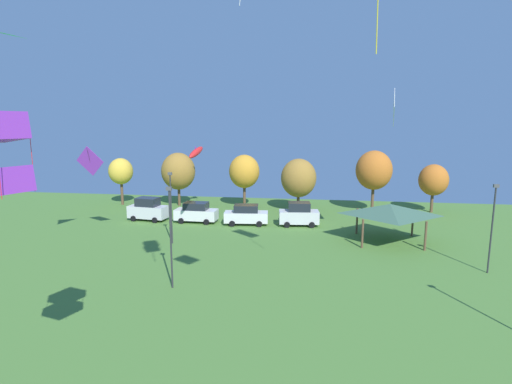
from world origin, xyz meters
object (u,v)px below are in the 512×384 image
object	(u,v)px
treeline_tree_1	(178,171)
treeline_tree_4	(374,170)
parked_car_third_from_left	(246,215)
treeline_tree_0	(121,171)
parked_car_leftmost	(148,209)
treeline_tree_3	(299,178)
parked_car_second_from_left	(196,212)
light_post_2	(492,224)
treeline_tree_5	(433,180)
light_post_1	(171,204)
parked_car_rightmost_in_row	(299,214)
kite_flying_7	(394,108)
kite_flying_9	(90,161)
treeline_tree_2	(244,172)
kite_flying_5	(196,152)
light_post_0	(171,232)
park_pavilion	(390,209)

from	to	relation	value
treeline_tree_1	treeline_tree_4	size ratio (longest dim) A/B	0.93
parked_car_third_from_left	treeline_tree_0	size ratio (longest dim) A/B	0.77
parked_car_leftmost	treeline_tree_3	size ratio (longest dim) A/B	0.69
treeline_tree_4	parked_car_second_from_left	bearing A→B (deg)	-157.86
light_post_2	treeline_tree_4	world-z (taller)	treeline_tree_4
treeline_tree_0	treeline_tree_5	distance (m)	40.39
parked_car_second_from_left	light_post_1	world-z (taller)	light_post_1
parked_car_rightmost_in_row	treeline_tree_0	xyz separation A→B (m)	(-24.25, 8.04, 3.29)
kite_flying_7	parked_car_leftmost	world-z (taller)	kite_flying_7
parked_car_leftmost	parked_car_third_from_left	xyz separation A→B (m)	(11.43, -0.41, -0.18)
parked_car_third_from_left	light_post_2	bearing A→B (deg)	-35.55
parked_car_leftmost	parked_car_rightmost_in_row	distance (m)	17.14
parked_car_second_from_left	treeline_tree_3	bearing A→B (deg)	35.59
kite_flying_7	parked_car_second_from_left	xyz separation A→B (m)	(-19.39, 6.83, -11.12)
kite_flying_9	treeline_tree_0	world-z (taller)	kite_flying_9
parked_car_leftmost	treeline_tree_2	xyz separation A→B (m)	(9.67, 8.70, 3.46)
treeline_tree_3	parked_car_third_from_left	bearing A→B (deg)	-124.78
parked_car_third_from_left	parked_car_second_from_left	bearing A→B (deg)	171.40
kite_flying_7	treeline_tree_3	size ratio (longest dim) A/B	0.48
light_post_1	treeline_tree_5	world-z (taller)	light_post_1
parked_car_rightmost_in_row	light_post_2	size ratio (longest dim) A/B	0.66
parked_car_leftmost	treeline_tree_4	xyz separation A→B (m)	(25.98, 8.13, 3.96)
treeline_tree_2	kite_flying_5	bearing A→B (deg)	-97.17
parked_car_rightmost_in_row	treeline_tree_4	world-z (taller)	treeline_tree_4
kite_flying_9	light_post_0	xyz separation A→B (m)	(11.66, -10.61, -3.57)
kite_flying_7	light_post_1	distance (m)	21.15
park_pavilion	treeline_tree_3	size ratio (longest dim) A/B	1.04
kite_flying_5	light_post_2	bearing A→B (deg)	-13.08
parked_car_leftmost	parked_car_second_from_left	bearing A→B (deg)	6.62
treeline_tree_0	treeline_tree_3	xyz separation A→B (m)	(23.89, -0.72, -0.34)
treeline_tree_4	treeline_tree_5	bearing A→B (deg)	6.26
parked_car_third_from_left	light_post_1	size ratio (longest dim) A/B	0.74
kite_flying_5	parked_car_second_from_left	distance (m)	9.79
treeline_tree_2	light_post_1	bearing A→B (deg)	-102.96
light_post_0	parked_car_rightmost_in_row	bearing A→B (deg)	66.30
kite_flying_7	parked_car_third_from_left	xyz separation A→B (m)	(-13.68, 6.54, -11.14)
light_post_1	treeline_tree_3	distance (m)	18.97
parked_car_rightmost_in_row	light_post_2	world-z (taller)	light_post_2
kite_flying_7	treeline_tree_4	distance (m)	16.65
treeline_tree_5	parked_car_third_from_left	bearing A→B (deg)	-156.85
parked_car_second_from_left	parked_car_third_from_left	size ratio (longest dim) A/B	0.97
treeline_tree_1	treeline_tree_0	bearing A→B (deg)	-176.31
kite_flying_7	parked_car_leftmost	xyz separation A→B (m)	(-25.10, 6.95, -10.97)
kite_flying_7	treeline_tree_4	world-z (taller)	kite_flying_7
kite_flying_9	treeline_tree_1	world-z (taller)	kite_flying_9
treeline_tree_3	parked_car_second_from_left	bearing A→B (deg)	-146.17
park_pavilion	treeline_tree_2	world-z (taller)	treeline_tree_2
parked_car_rightmost_in_row	light_post_1	distance (m)	14.17
kite_flying_7	treeline_tree_3	bearing A→B (deg)	120.26
light_post_1	treeline_tree_2	distance (m)	17.31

